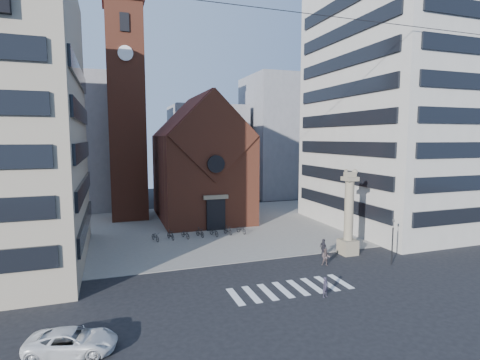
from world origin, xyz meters
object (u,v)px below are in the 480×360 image
object	(u,v)px
pedestrian_2	(323,248)
scooter_0	(155,237)
lion_column	(349,221)
pedestrian_1	(326,257)
pedestrian_0	(325,287)
white_car	(72,342)
traffic_light	(392,240)

from	to	relation	value
pedestrian_2	scooter_0	xyz separation A→B (m)	(-15.06, 11.21, -0.37)
lion_column	scooter_0	distance (m)	21.32
pedestrian_2	scooter_0	distance (m)	18.78
pedestrian_1	scooter_0	size ratio (longest dim) A/B	0.83
pedestrian_0	pedestrian_1	xyz separation A→B (m)	(3.75, 5.97, 0.04)
lion_column	pedestrian_0	xyz separation A→B (m)	(-7.73, -8.23, -2.70)
white_car	pedestrian_1	world-z (taller)	pedestrian_1
traffic_light	pedestrian_2	world-z (taller)	traffic_light
pedestrian_2	lion_column	bearing A→B (deg)	-93.72
traffic_light	pedestrian_0	bearing A→B (deg)	-156.47
white_car	lion_column	bearing A→B (deg)	-55.22
lion_column	pedestrian_1	bearing A→B (deg)	-150.37
pedestrian_0	pedestrian_1	bearing A→B (deg)	39.89
lion_column	traffic_light	xyz separation A→B (m)	(1.99, -4.00, -1.17)
white_car	scooter_0	size ratio (longest dim) A/B	2.48
pedestrian_1	scooter_0	bearing A→B (deg)	169.36
traffic_light	pedestrian_0	size ratio (longest dim) A/B	2.82
white_car	pedestrian_0	distance (m)	17.12
pedestrian_0	pedestrian_2	size ratio (longest dim) A/B	0.83
lion_column	pedestrian_0	world-z (taller)	lion_column
traffic_light	pedestrian_1	size ratio (longest dim) A/B	2.68
traffic_light	white_car	size ratio (longest dim) A/B	0.90
traffic_light	pedestrian_1	world-z (taller)	traffic_light
traffic_light	pedestrian_0	xyz separation A→B (m)	(-9.72, -4.23, -1.53)
traffic_light	scooter_0	xyz separation A→B (m)	(-19.89, 15.21, -1.73)
lion_column	white_car	size ratio (longest dim) A/B	1.82
pedestrian_1	scooter_0	distance (m)	19.37
lion_column	scooter_0	size ratio (longest dim) A/B	4.51
lion_column	scooter_0	bearing A→B (deg)	147.93
lion_column	pedestrian_1	size ratio (longest dim) A/B	5.41
pedestrian_1	pedestrian_2	world-z (taller)	pedestrian_2
lion_column	white_car	xyz separation A→B (m)	(-24.76, -10.01, -2.79)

